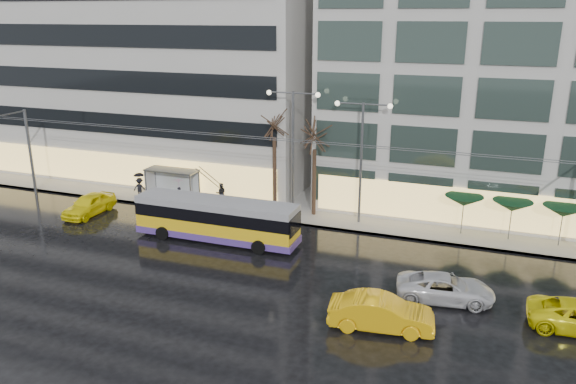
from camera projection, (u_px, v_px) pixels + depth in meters
The scene contains 21 objects.
ground at pixel (198, 271), 32.71m from camera, with size 140.00×140.00×0.00m, color black.
sidewalk at pixel (306, 201), 44.55m from camera, with size 80.00×10.00×0.15m, color gray.
kerb at pixel (285, 222), 40.12m from camera, with size 80.00×0.10×0.15m, color slate.
building_left at pixel (139, 50), 51.58m from camera, with size 34.00×14.00×22.00m, color #AEADA7.
building_right at pixel (559, 38), 39.61m from camera, with size 32.00×14.00×25.00m, color #AEADA7.
trolleybus at pixel (217, 221), 36.71m from camera, with size 10.98×4.30×5.08m.
catenary at pixel (265, 168), 38.19m from camera, with size 42.24×5.12×7.00m.
bus_shelter at pixel (169, 177), 44.43m from camera, with size 4.20×1.60×2.51m.
street_lamp_near at pixel (293, 136), 39.89m from camera, with size 3.96×0.36×9.03m.
street_lamp_far at pixel (362, 145), 38.33m from camera, with size 3.96×0.36×8.53m.
tree_a at pixel (274, 119), 40.23m from camera, with size 3.20×3.20×8.40m.
tree_b at pixel (315, 131), 39.63m from camera, with size 3.20×3.20×7.70m.
parasol_a at pixel (464, 201), 37.20m from camera, with size 2.50×2.50×2.65m.
parasol_b at pixel (512, 206), 36.21m from camera, with size 2.50×2.50×2.65m.
parasol_c at pixel (563, 212), 35.22m from camera, with size 2.50×2.50×2.65m.
taxi_a at pixel (89, 205), 41.65m from camera, with size 1.85×4.59×1.56m, color #FFEE0D.
taxi_b at pixel (381, 313), 26.49m from camera, with size 1.73×4.96×1.64m, color #FFBA0D.
sedan_silver at pixel (445, 288), 29.16m from camera, with size 2.31×5.00×1.39m, color silver.
pedestrian_a at pixel (179, 188), 42.84m from camera, with size 1.24×1.25×2.19m.
pedestrian_b at pixel (221, 193), 43.71m from camera, with size 0.99×0.92×1.63m.
pedestrian_c at pixel (140, 185), 44.84m from camera, with size 1.17×0.96×2.11m.
Camera 1 is at (15.20, -26.13, 14.31)m, focal length 35.00 mm.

